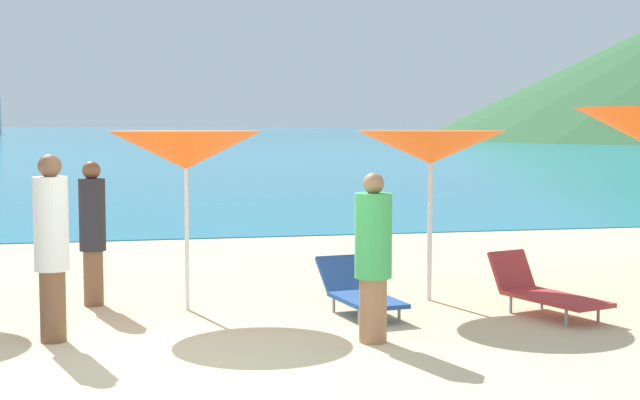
{
  "coord_description": "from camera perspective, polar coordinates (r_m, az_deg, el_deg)",
  "views": [
    {
      "loc": [
        -0.67,
        -8.55,
        2.22
      ],
      "look_at": [
        1.99,
        3.52,
        1.2
      ],
      "focal_mm": 52.97,
      "sensor_mm": 36.0,
      "label": 1
    }
  ],
  "objects": [
    {
      "name": "beachgoer_2",
      "position": [
        9.5,
        3.23,
        -3.29
      ],
      "size": [
        0.38,
        0.38,
        1.72
      ],
      "rotation": [
        0.0,
        0.0,
        4.87
      ],
      "color": "#A3704C",
      "rests_on": "ground_plane"
    },
    {
      "name": "lounge_chair_1",
      "position": [
        11.0,
        2.36,
        -5.53
      ],
      "size": [
        0.78,
        1.57,
        0.59
      ],
      "rotation": [
        0.0,
        0.0,
        0.16
      ],
      "color": "#1E478C",
      "rests_on": "ground_plane"
    },
    {
      "name": "umbrella_3",
      "position": [
        11.16,
        -8.11,
        2.99
      ],
      "size": [
        2.0,
        2.0,
        2.12
      ],
      "color": "silver",
      "rests_on": "ground_plane"
    },
    {
      "name": "ocean_water",
      "position": [
        237.93,
        -12.29,
        4.06
      ],
      "size": [
        650.0,
        440.0,
        0.02
      ],
      "primitive_type": "cube",
      "color": "teal",
      "rests_on": "ground_plane"
    },
    {
      "name": "beachgoer_1",
      "position": [
        9.87,
        -15.92,
        -2.49
      ],
      "size": [
        0.35,
        0.35,
        1.9
      ],
      "rotation": [
        0.0,
        0.0,
        0.21
      ],
      "color": "brown",
      "rests_on": "ground_plane"
    },
    {
      "name": "ground_plane",
      "position": [
        18.72,
        -10.29,
        -2.64
      ],
      "size": [
        50.0,
        100.0,
        0.3
      ],
      "primitive_type": "cube",
      "color": "beige"
    },
    {
      "name": "beachgoer_4",
      "position": [
        11.71,
        -13.58,
        -1.71
      ],
      "size": [
        0.32,
        0.32,
        1.76
      ],
      "rotation": [
        0.0,
        0.0,
        1.64
      ],
      "color": "brown",
      "rests_on": "ground_plane"
    },
    {
      "name": "lounge_chair_3",
      "position": [
        11.22,
        13.36,
        -5.37
      ],
      "size": [
        0.99,
        1.62,
        0.68
      ],
      "rotation": [
        0.0,
        0.0,
        0.31
      ],
      "color": "#A53333",
      "rests_on": "ground_plane"
    },
    {
      "name": "umbrella_4",
      "position": [
        11.74,
        6.69,
        3.16
      ],
      "size": [
        1.85,
        1.85,
        2.12
      ],
      "color": "silver",
      "rests_on": "ground_plane"
    }
  ]
}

